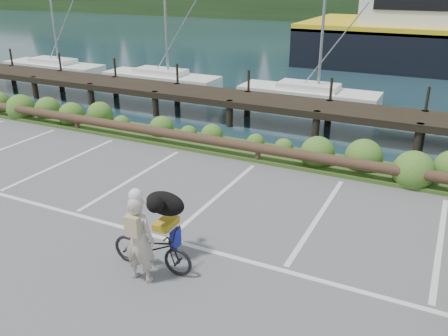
{
  "coord_description": "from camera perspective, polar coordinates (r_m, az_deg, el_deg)",
  "views": [
    {
      "loc": [
        4.94,
        -7.69,
        5.2
      ],
      "look_at": [
        0.49,
        1.32,
        1.1
      ],
      "focal_mm": 38.0,
      "sensor_mm": 36.0,
      "label": 1
    }
  ],
  "objects": [
    {
      "name": "log_rail",
      "position": [
        14.23,
        4.07,
        0.72
      ],
      "size": [
        32.0,
        0.3,
        0.6
      ],
      "primitive_type": null,
      "color": "#443021",
      "rests_on": "ground"
    },
    {
      "name": "harbor_backdrop",
      "position": [
        86.48,
        24.31,
        16.93
      ],
      "size": [
        170.0,
        160.0,
        30.0
      ],
      "color": "#18303A",
      "rests_on": "ground"
    },
    {
      "name": "bicycle",
      "position": [
        9.13,
        -8.65,
        -9.47
      ],
      "size": [
        1.71,
        0.65,
        0.89
      ],
      "primitive_type": "imported",
      "rotation": [
        0.0,
        0.0,
        1.61
      ],
      "color": "black",
      "rests_on": "ground"
    },
    {
      "name": "cyclist",
      "position": [
        8.65,
        -10.2,
        -8.41
      ],
      "size": [
        0.63,
        0.43,
        1.69
      ],
      "primitive_type": "imported",
      "rotation": [
        0.0,
        0.0,
        3.18
      ],
      "color": "#BCAF9F",
      "rests_on": "ground"
    },
    {
      "name": "ground",
      "position": [
        10.51,
        -5.65,
        -7.56
      ],
      "size": [
        72.0,
        72.0,
        0.0
      ],
      "primitive_type": "plane",
      "color": "#555557"
    },
    {
      "name": "dog",
      "position": [
        9.2,
        -7.1,
        -4.26
      ],
      "size": [
        0.44,
        0.85,
        0.48
      ],
      "primitive_type": "ellipsoid",
      "rotation": [
        0.0,
        0.0,
        1.61
      ],
      "color": "black",
      "rests_on": "bicycle"
    },
    {
      "name": "vegetation_strip",
      "position": [
        14.82,
        5.11,
        1.78
      ],
      "size": [
        34.0,
        1.6,
        0.1
      ],
      "primitive_type": "cube",
      "color": "#3D5B21",
      "rests_on": "ground"
    }
  ]
}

